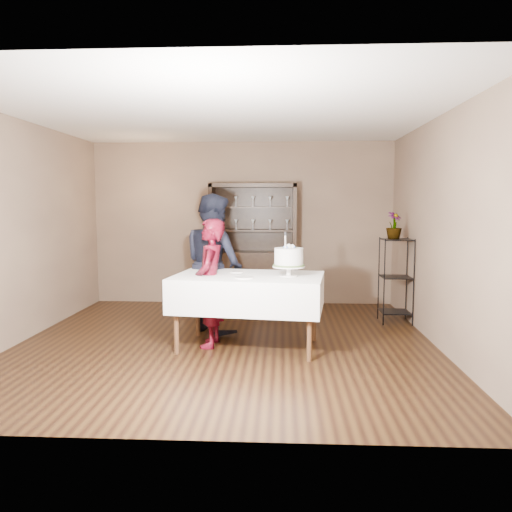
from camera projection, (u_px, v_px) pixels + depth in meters
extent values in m
plane|color=black|center=(226.00, 343.00, 6.03)|extent=(5.00, 5.00, 0.00)
plane|color=silver|center=(224.00, 115.00, 5.75)|extent=(5.00, 5.00, 0.00)
cube|color=brown|center=(242.00, 223.00, 8.37)|extent=(5.00, 0.02, 2.70)
cube|color=brown|center=(20.00, 231.00, 6.02)|extent=(0.02, 5.00, 2.70)
cube|color=brown|center=(440.00, 232.00, 5.76)|extent=(0.02, 5.00, 2.70)
cube|color=black|center=(253.00, 279.00, 8.20)|extent=(1.40, 0.48, 0.90)
cube|color=black|center=(254.00, 218.00, 8.31)|extent=(1.40, 0.03, 1.10)
cube|color=black|center=(253.00, 186.00, 8.04)|extent=(1.40, 0.48, 0.06)
cube|color=black|center=(253.00, 230.00, 8.12)|extent=(1.28, 0.42, 0.02)
cube|color=black|center=(253.00, 207.00, 8.08)|extent=(1.28, 0.42, 0.02)
cylinder|color=black|center=(384.00, 283.00, 6.85)|extent=(0.02, 0.02, 1.20)
cylinder|color=black|center=(414.00, 283.00, 6.83)|extent=(0.02, 0.02, 1.20)
cylinder|color=black|center=(379.00, 278.00, 7.25)|extent=(0.02, 0.02, 1.20)
cylinder|color=black|center=(407.00, 278.00, 7.23)|extent=(0.02, 0.02, 1.20)
cube|color=black|center=(395.00, 312.00, 7.09)|extent=(0.40, 0.40, 0.02)
cube|color=black|center=(396.00, 277.00, 7.04)|extent=(0.40, 0.40, 0.01)
cube|color=black|center=(397.00, 240.00, 6.98)|extent=(0.40, 0.40, 0.02)
cube|color=white|center=(248.00, 292.00, 5.80)|extent=(1.82, 1.25, 0.39)
cylinder|color=#4C301C|center=(176.00, 319.00, 5.55)|extent=(0.06, 0.06, 0.81)
cylinder|color=#4C301C|center=(310.00, 324.00, 5.29)|extent=(0.06, 0.06, 0.81)
cylinder|color=#4C301C|center=(198.00, 304.00, 6.36)|extent=(0.06, 0.06, 0.81)
cylinder|color=#4C301C|center=(314.00, 308.00, 6.10)|extent=(0.06, 0.06, 0.81)
imported|color=#34040C|center=(210.00, 283.00, 5.85)|extent=(0.37, 0.55, 1.51)
imported|color=black|center=(214.00, 263.00, 6.52)|extent=(1.08, 1.11, 1.81)
cylinder|color=white|center=(289.00, 276.00, 5.70)|extent=(0.21, 0.21, 0.01)
cylinder|color=white|center=(289.00, 272.00, 5.69)|extent=(0.05, 0.05, 0.10)
cylinder|color=white|center=(289.00, 267.00, 5.69)|extent=(0.37, 0.37, 0.02)
cylinder|color=#486630|center=(289.00, 265.00, 5.69)|extent=(0.36, 0.36, 0.02)
cylinder|color=white|center=(289.00, 257.00, 5.68)|extent=(0.41, 0.41, 0.21)
sphere|color=#5A74C2|center=(292.00, 247.00, 5.66)|extent=(0.02, 0.02, 0.02)
cube|color=silver|center=(285.00, 242.00, 5.64)|extent=(0.02, 0.02, 0.14)
cube|color=black|center=(285.00, 234.00, 5.63)|extent=(0.02, 0.02, 0.05)
cylinder|color=white|center=(244.00, 278.00, 5.54)|extent=(0.23, 0.23, 0.01)
cylinder|color=white|center=(237.00, 272.00, 6.00)|extent=(0.19, 0.19, 0.01)
imported|color=#486630|center=(394.00, 225.00, 6.96)|extent=(0.30, 0.30, 0.38)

